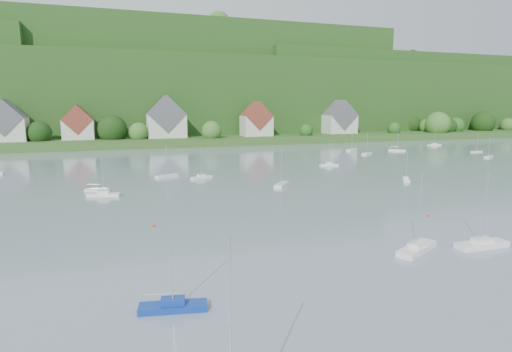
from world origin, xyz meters
The scene contains 13 objects.
far_shore_strip centered at (0.00, 200.00, 1.50)m, with size 600.00×60.00×3.00m, color #315520.
forested_ridge centered at (0.39, 268.57, 22.89)m, with size 620.00×181.22×69.89m.
village_building_0 centered at (-55.00, 187.00, 9.51)m, with size 14.00×10.40×16.00m.
village_building_1 centered at (-30.00, 189.00, 8.75)m, with size 12.00×9.36×14.00m.
village_building_2 centered at (5.00, 188.00, 10.27)m, with size 16.00×11.44×18.00m.
village_building_3 centered at (45.00, 186.00, 9.43)m, with size 13.00×10.40×15.50m.
village_building_4 centered at (90.00, 190.00, 9.59)m, with size 15.00×10.40×16.50m.
near_sailboat_1 centered at (-11.69, 37.55, 0.42)m, with size 5.64×2.47×7.36m.
near_sailboat_3 centered at (16.25, 42.69, 0.47)m, with size 6.83×4.80×9.08m.
near_sailboat_4 centered at (24.41, 41.47, 0.46)m, with size 6.56×1.91×8.83m.
mooring_buoy_2 centered at (28.27, 54.88, 0.00)m, with size 0.40×0.40×0.40m, color #F73400.
mooring_buoy_3 centered at (-11.19, 62.24, 0.00)m, with size 0.42×0.42×0.42m, color #F73400.
far_sailboat_cluster centered at (15.63, 115.32, 0.37)m, with size 203.12×78.24×8.71m.
Camera 1 is at (-15.24, 5.76, 16.24)m, focal length 29.19 mm.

